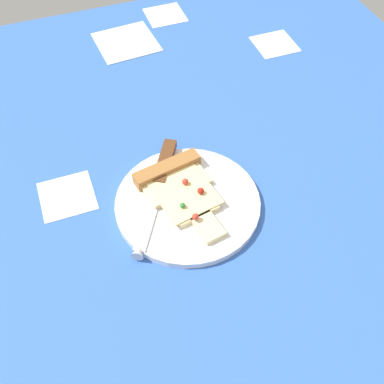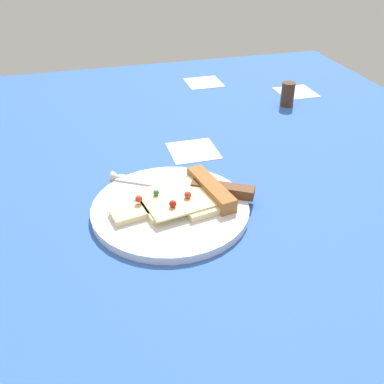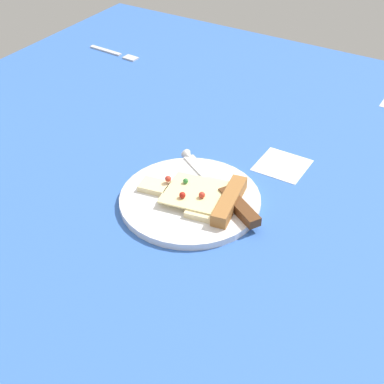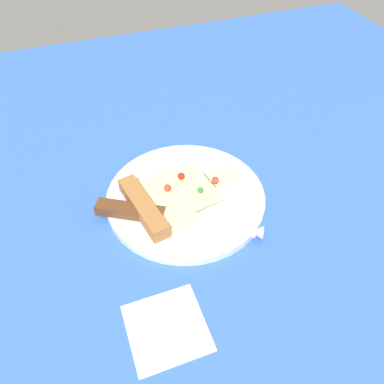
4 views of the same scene
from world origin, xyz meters
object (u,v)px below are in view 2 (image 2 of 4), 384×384
object	(u,v)px
plate	(170,209)
pepper_shaker	(288,94)
pizza_slice	(186,197)
knife	(195,186)

from	to	relation	value
plate	pepper_shaker	world-z (taller)	pepper_shaker
pizza_slice	knife	world-z (taller)	pizza_slice
pizza_slice	plate	bearing A→B (deg)	89.87
pizza_slice	knife	size ratio (longest dim) A/B	0.85
knife	pepper_shaker	distance (cm)	44.49
plate	pizza_slice	bearing A→B (deg)	10.34
knife	pepper_shaker	world-z (taller)	pepper_shaker
pizza_slice	knife	xyz separation A→B (cm)	(2.31, 2.96, -0.19)
plate	pepper_shaker	bearing A→B (deg)	43.84
pizza_slice	pepper_shaker	bearing A→B (deg)	-54.93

